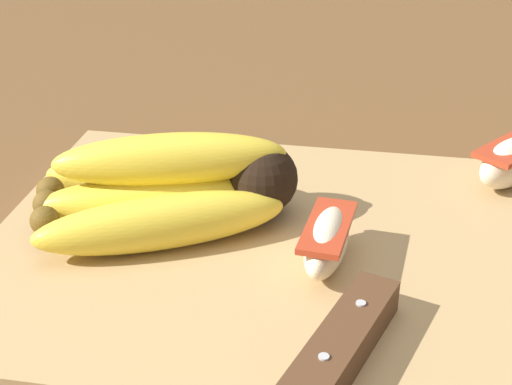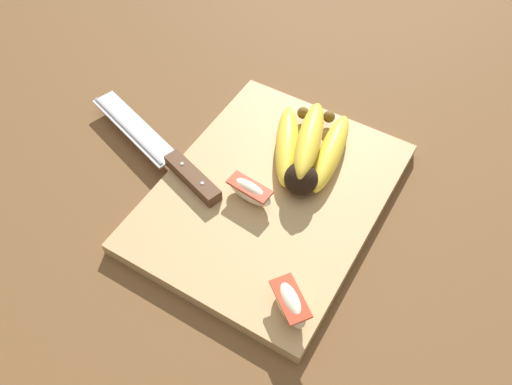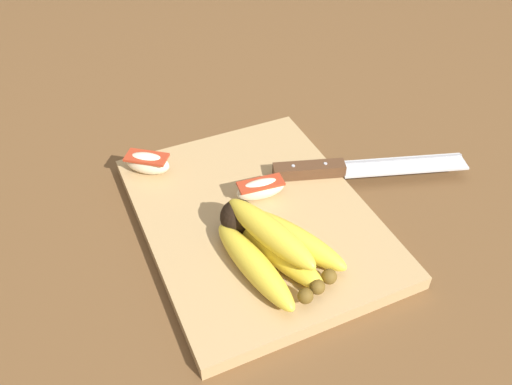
% 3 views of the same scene
% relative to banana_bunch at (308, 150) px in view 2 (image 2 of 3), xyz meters
% --- Properties ---
extents(ground_plane, '(6.00, 6.00, 0.00)m').
position_rel_banana_bunch_xyz_m(ground_plane, '(-0.08, 0.01, -0.04)').
color(ground_plane, brown).
extents(cutting_board, '(0.36, 0.28, 0.02)m').
position_rel_banana_bunch_xyz_m(cutting_board, '(-0.08, 0.02, -0.03)').
color(cutting_board, tan).
rests_on(cutting_board, ground_plane).
extents(banana_bunch, '(0.17, 0.13, 0.06)m').
position_rel_banana_bunch_xyz_m(banana_bunch, '(0.00, 0.00, 0.00)').
color(banana_bunch, black).
rests_on(banana_bunch, cutting_board).
extents(chefs_knife, '(0.11, 0.28, 0.02)m').
position_rel_banana_bunch_xyz_m(chefs_knife, '(-0.10, 0.16, -0.02)').
color(chefs_knife, silver).
rests_on(chefs_knife, cutting_board).
extents(apple_wedge_near, '(0.06, 0.07, 0.03)m').
position_rel_banana_bunch_xyz_m(apple_wedge_near, '(-0.21, -0.09, -0.01)').
color(apple_wedge_near, '#F4E5C1').
rests_on(apple_wedge_near, cutting_board).
extents(apple_wedge_middle, '(0.03, 0.07, 0.03)m').
position_rel_banana_bunch_xyz_m(apple_wedge_middle, '(-0.10, 0.03, -0.01)').
color(apple_wedge_middle, '#F4E5C1').
rests_on(apple_wedge_middle, cutting_board).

